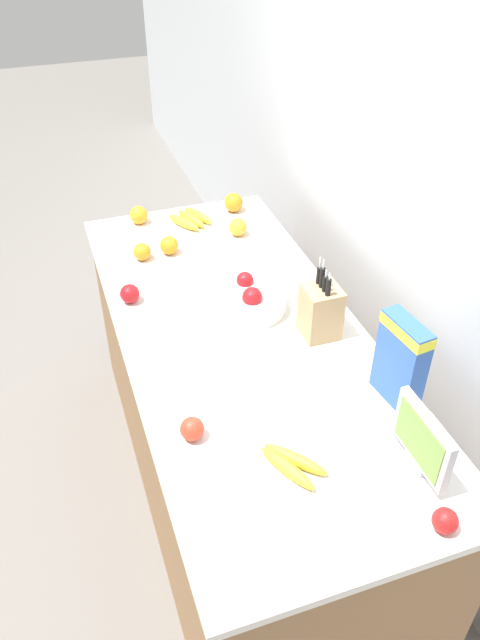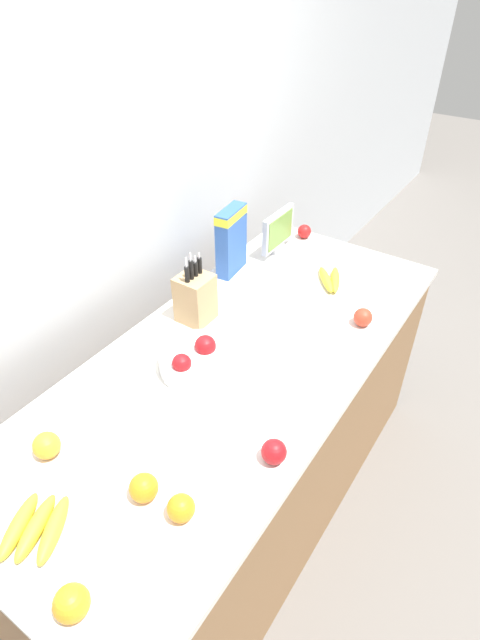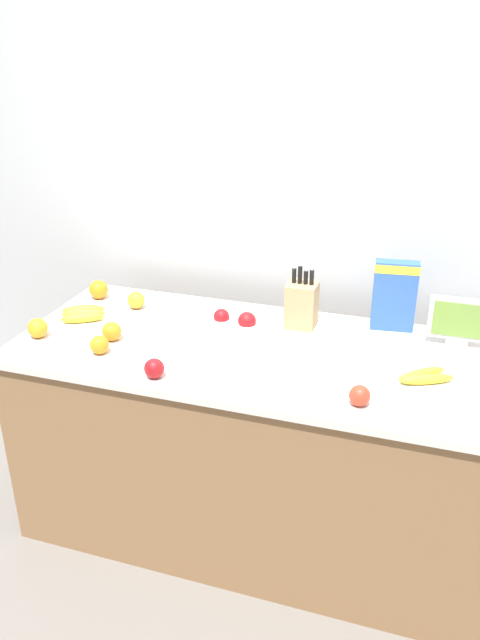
{
  "view_description": "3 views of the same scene",
  "coord_description": "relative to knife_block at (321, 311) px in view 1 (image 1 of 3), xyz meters",
  "views": [
    {
      "loc": [
        1.64,
        -0.57,
        2.28
      ],
      "look_at": [
        0.06,
        -0.03,
        1.0
      ],
      "focal_mm": 35.0,
      "sensor_mm": 36.0,
      "label": 1
    },
    {
      "loc": [
        -1.1,
        -0.76,
        2.08
      ],
      "look_at": [
        0.06,
        0.03,
        1.0
      ],
      "focal_mm": 28.0,
      "sensor_mm": 36.0,
      "label": 2
    },
    {
      "loc": [
        0.59,
        -2.12,
        2.02
      ],
      "look_at": [
        -0.09,
        -0.0,
        1.0
      ],
      "focal_mm": 35.0,
      "sensor_mm": 36.0,
      "label": 3
    }
  ],
  "objects": [
    {
      "name": "ground_plane",
      "position": [
        -0.1,
        -0.26,
        -0.99
      ],
      "size": [
        14.0,
        14.0,
        0.0
      ],
      "primitive_type": "plane",
      "color": "slate"
    },
    {
      "name": "wall_back",
      "position": [
        -0.1,
        0.38,
        0.31
      ],
      "size": [
        9.0,
        0.06,
        2.6
      ],
      "color": "silver",
      "rests_on": "ground_plane"
    },
    {
      "name": "counter",
      "position": [
        -0.1,
        -0.26,
        -0.54
      ],
      "size": [
        1.99,
        0.85,
        0.89
      ],
      "color": "olive",
      "rests_on": "ground_plane"
    },
    {
      "name": "knife_block",
      "position": [
        0.0,
        0.0,
        0.0
      ],
      "size": [
        0.12,
        0.12,
        0.3
      ],
      "color": "tan",
      "rests_on": "counter"
    },
    {
      "name": "small_monitor",
      "position": [
        0.63,
        0.01,
        0.01
      ],
      "size": [
        0.24,
        0.03,
        0.2
      ],
      "color": "#B7B7BC",
      "rests_on": "counter"
    },
    {
      "name": "cereal_box",
      "position": [
        0.37,
        0.09,
        0.06
      ],
      "size": [
        0.18,
        0.09,
        0.3
      ],
      "rotation": [
        0.0,
        0.0,
        0.12
      ],
      "color": "#2D56A8",
      "rests_on": "counter"
    },
    {
      "name": "fruit_bowl",
      "position": [
        -0.22,
        -0.18,
        -0.06
      ],
      "size": [
        0.27,
        0.27,
        0.12
      ],
      "color": "silver",
      "rests_on": "counter"
    },
    {
      "name": "banana_bunch_left",
      "position": [
        0.52,
        -0.32,
        -0.08
      ],
      "size": [
        0.21,
        0.17,
        0.04
      ],
      "rotation": [
        0.0,
        0.0,
        3.7
      ],
      "color": "yellow",
      "rests_on": "counter"
    },
    {
      "name": "banana_bunch_right",
      "position": [
        -0.93,
        -0.22,
        -0.08
      ],
      "size": [
        0.23,
        0.2,
        0.04
      ],
      "rotation": [
        0.0,
        0.0,
        0.5
      ],
      "color": "yellow",
      "rests_on": "counter"
    },
    {
      "name": "apple_front",
      "position": [
        0.33,
        -0.55,
        -0.06
      ],
      "size": [
        0.07,
        0.07,
        0.07
      ],
      "primitive_type": "sphere",
      "color": "red",
      "rests_on": "counter"
    },
    {
      "name": "apple_near_bananas",
      "position": [
        0.83,
        -0.03,
        -0.07
      ],
      "size": [
        0.07,
        0.07,
        0.07
      ],
      "primitive_type": "sphere",
      "color": "red",
      "rests_on": "counter"
    },
    {
      "name": "apple_by_knife_block",
      "position": [
        -0.41,
        -0.6,
        -0.06
      ],
      "size": [
        0.07,
        0.07,
        0.07
      ],
      "primitive_type": "sphere",
      "color": "#A31419",
      "rests_on": "counter"
    },
    {
      "name": "orange_front_center",
      "position": [
        -0.7,
        -0.37,
        -0.06
      ],
      "size": [
        0.08,
        0.08,
        0.08
      ],
      "primitive_type": "sphere",
      "color": "orange",
      "rests_on": "counter"
    },
    {
      "name": "orange_front_left",
      "position": [
        -0.97,
        0.01,
        -0.06
      ],
      "size": [
        0.09,
        0.09,
        0.09
      ],
      "primitive_type": "sphere",
      "color": "orange",
      "rests_on": "counter"
    },
    {
      "name": "orange_near_bowl",
      "position": [
        -0.75,
        -0.05,
        -0.06
      ],
      "size": [
        0.08,
        0.08,
        0.08
      ],
      "primitive_type": "sphere",
      "color": "orange",
      "rests_on": "counter"
    },
    {
      "name": "orange_front_right",
      "position": [
        -1.0,
        -0.44,
        -0.06
      ],
      "size": [
        0.08,
        0.08,
        0.08
      ],
      "primitive_type": "sphere",
      "color": "orange",
      "rests_on": "counter"
    },
    {
      "name": "orange_mid_right",
      "position": [
        -0.69,
        -0.49,
        -0.06
      ],
      "size": [
        0.07,
        0.07,
        0.07
      ],
      "primitive_type": "sphere",
      "color": "orange",
      "rests_on": "counter"
    }
  ]
}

